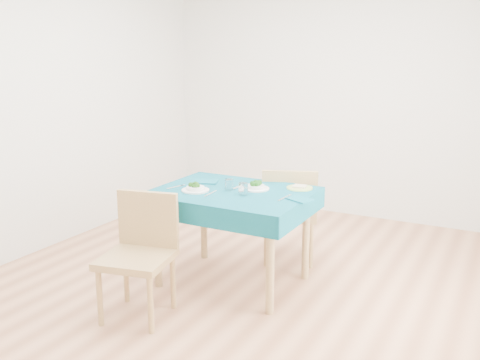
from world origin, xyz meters
The scene contains 16 objects.
room_shell centered at (0.00, 0.00, 1.35)m, with size 4.02×4.52×2.73m.
table centered at (-0.06, 0.00, 0.38)m, with size 1.17×0.89×0.76m, color #084757.
chair_near centered at (-0.37, -0.81, 0.56)m, with size 0.45×0.49×1.13m, color #9A7948.
chair_far centered at (0.13, 0.67, 0.57)m, with size 0.46×0.50×1.15m, color #9A7948.
bowl_near centered at (-0.31, -0.14, 0.79)m, with size 0.21×0.21×0.07m, color white, non-canonical shape.
bowl_far centered at (0.07, 0.12, 0.79)m, with size 0.21×0.21×0.07m, color white, non-canonical shape.
fork_near centered at (-0.52, -0.12, 0.76)m, with size 0.02×0.17×0.00m, color silver.
knife_near centered at (-0.17, -0.16, 0.76)m, with size 0.02×0.20×0.00m, color silver.
fork_far centered at (-0.08, 0.13, 0.76)m, with size 0.03×0.19×0.00m, color silver.
knife_far centered at (0.37, -0.01, 0.76)m, with size 0.02×0.21×0.00m, color silver.
napkin_near centered at (-0.40, 0.13, 0.76)m, with size 0.21×0.15×0.01m, color #0B5060.
napkin_far centered at (0.49, -0.01, 0.76)m, with size 0.18×0.13×0.01m, color #0B5060.
tumbler_center centered at (-0.10, 0.00, 0.80)m, with size 0.07×0.07×0.09m, color white.
tumbler_side centered at (0.07, -0.08, 0.80)m, with size 0.07×0.07×0.09m, color white.
side_plate centered at (0.37, 0.31, 0.76)m, with size 0.20×0.20×0.01m, color #B1D467.
bread_slice centered at (0.37, 0.31, 0.78)m, with size 0.10×0.10×0.01m, color beige.
Camera 1 is at (1.86, -3.49, 1.80)m, focal length 40.00 mm.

